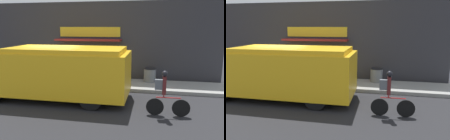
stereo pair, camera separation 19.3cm
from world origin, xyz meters
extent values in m
plane|color=#232326|center=(0.00, 0.00, 0.00)|extent=(70.00, 70.00, 0.00)
cube|color=gray|center=(0.00, 1.03, 0.08)|extent=(28.00, 2.06, 0.17)
cube|color=#2D2D33|center=(0.00, 2.46, 2.25)|extent=(16.82, 0.18, 4.50)
cube|color=gold|center=(1.02, 2.35, 2.79)|extent=(3.63, 0.05, 0.56)
cube|color=maroon|center=(1.02, 2.00, 2.35)|extent=(3.81, 0.73, 0.10)
cube|color=yellow|center=(1.17, -1.52, 1.19)|extent=(5.26, 2.38, 1.76)
cube|color=yellow|center=(1.17, -1.52, 2.16)|extent=(4.84, 2.19, 0.19)
cube|color=red|center=(-0.28, -0.11, 1.27)|extent=(0.03, 0.44, 0.44)
cylinder|color=black|center=(-1.73, -0.53, 0.43)|extent=(0.87, 0.27, 0.87)
cylinder|color=black|center=(2.49, -0.50, 0.43)|extent=(0.87, 0.27, 0.87)
cylinder|color=black|center=(2.50, -2.52, 0.43)|extent=(0.87, 0.27, 0.87)
cylinder|color=black|center=(5.79, -2.52, 0.31)|extent=(0.62, 0.06, 0.62)
cylinder|color=black|center=(4.88, -2.55, 0.31)|extent=(0.62, 0.06, 0.62)
cylinder|color=red|center=(5.33, -2.54, 0.67)|extent=(0.86, 0.07, 0.04)
cylinder|color=red|center=(5.18, -2.54, 0.73)|extent=(0.04, 0.04, 0.12)
cube|color=#561E1E|center=(5.18, -2.54, 1.11)|extent=(0.13, 0.20, 0.63)
sphere|color=black|center=(5.18, -2.54, 1.53)|extent=(0.21, 0.21, 0.21)
cube|color=#565B60|center=(4.99, -2.55, 1.14)|extent=(0.26, 0.15, 0.36)
cylinder|color=slate|center=(4.59, 1.60, 0.52)|extent=(0.64, 0.64, 0.70)
cylinder|color=black|center=(4.59, 1.60, 0.89)|extent=(0.65, 0.65, 0.04)
camera|label=1|loc=(4.81, -10.07, 3.15)|focal=35.00mm
camera|label=2|loc=(5.00, -10.03, 3.15)|focal=35.00mm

